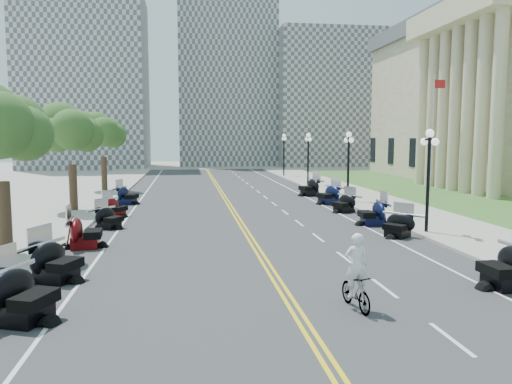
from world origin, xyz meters
name	(u,v)px	position (x,y,z in m)	size (l,w,h in m)	color
ground	(264,261)	(0.00, 0.00, 0.00)	(160.00, 160.00, 0.00)	gray
road	(238,219)	(0.00, 10.00, 0.00)	(16.00, 90.00, 0.01)	#333335
centerline_yellow_a	(236,219)	(-0.12, 10.00, 0.01)	(0.12, 90.00, 0.00)	yellow
centerline_yellow_b	(240,218)	(0.12, 10.00, 0.01)	(0.12, 90.00, 0.00)	yellow
edge_line_north	(344,216)	(6.40, 10.00, 0.01)	(0.12, 90.00, 0.00)	white
edge_line_south	(125,221)	(-6.40, 10.00, 0.01)	(0.12, 90.00, 0.00)	white
lane_dash_4	(451,339)	(3.20, -8.00, 0.01)	(0.12, 2.00, 0.00)	white
lane_dash_5	(384,288)	(3.20, -4.00, 0.01)	(0.12, 2.00, 0.00)	white
lane_dash_6	(345,258)	(3.20, 0.00, 0.01)	(0.12, 2.00, 0.00)	white
lane_dash_7	(318,237)	(3.20, 4.00, 0.01)	(0.12, 2.00, 0.00)	white
lane_dash_8	(299,223)	(3.20, 8.00, 0.01)	(0.12, 2.00, 0.00)	white
lane_dash_9	(285,212)	(3.20, 12.00, 0.01)	(0.12, 2.00, 0.00)	white
lane_dash_10	(274,204)	(3.20, 16.00, 0.01)	(0.12, 2.00, 0.00)	white
lane_dash_11	(265,197)	(3.20, 20.00, 0.01)	(0.12, 2.00, 0.00)	white
lane_dash_12	(258,192)	(3.20, 24.00, 0.01)	(0.12, 2.00, 0.00)	white
lane_dash_13	(252,187)	(3.20, 28.00, 0.01)	(0.12, 2.00, 0.00)	white
lane_dash_14	(247,183)	(3.20, 32.00, 0.01)	(0.12, 2.00, 0.00)	white
lane_dash_15	(243,180)	(3.20, 36.00, 0.01)	(0.12, 2.00, 0.00)	white
lane_dash_16	(239,177)	(3.20, 40.00, 0.01)	(0.12, 2.00, 0.00)	white
lane_dash_17	(236,175)	(3.20, 44.00, 0.01)	(0.12, 2.00, 0.00)	white
lane_dash_18	(233,172)	(3.20, 48.00, 0.01)	(0.12, 2.00, 0.00)	white
lane_dash_19	(230,170)	(3.20, 52.00, 0.01)	(0.12, 2.00, 0.00)	white
sidewalk_north	(409,214)	(10.50, 10.00, 0.07)	(5.00, 90.00, 0.15)	#9E9991
sidewalk_south	(49,222)	(-10.50, 10.00, 0.07)	(5.00, 90.00, 0.15)	#9E9991
lawn	(448,197)	(17.50, 18.00, 0.05)	(9.00, 60.00, 0.10)	#356023
distant_block_a	(86,83)	(-18.00, 62.00, 13.00)	(18.00, 14.00, 26.00)	gray
distant_block_b	(226,76)	(4.00, 68.00, 15.00)	(16.00, 12.00, 30.00)	gray
distant_block_c	(333,100)	(22.00, 65.00, 11.00)	(20.00, 14.00, 22.00)	gray
street_lamp_2	(428,181)	(8.60, 4.00, 2.60)	(0.50, 1.20, 4.90)	black
street_lamp_3	(348,167)	(8.60, 16.00, 2.60)	(0.50, 1.20, 4.90)	black
street_lamp_4	(308,159)	(8.60, 28.00, 2.60)	(0.50, 1.20, 4.90)	black
street_lamp_5	(284,155)	(8.60, 40.00, 2.60)	(0.50, 1.20, 4.90)	black
flagpole	(432,134)	(18.00, 22.00, 5.00)	(1.10, 0.20, 10.00)	silver
tree_2	(0,136)	(-10.00, 2.00, 4.75)	(4.80, 4.80, 9.20)	#235619
tree_3	(71,137)	(-10.00, 14.00, 4.75)	(4.80, 4.80, 9.20)	#235619
tree_4	(103,137)	(-10.00, 26.00, 4.75)	(4.80, 4.80, 9.20)	#235619
motorcycle_n_4	(507,264)	(6.97, -4.53, 0.77)	(2.20, 2.20, 1.54)	black
motorcycle_n_6	(398,224)	(6.95, 3.58, 0.65)	(1.85, 1.85, 1.30)	black
motorcycle_n_7	(373,211)	(6.96, 6.84, 0.75)	(2.14, 2.14, 1.50)	black
motorcycle_n_8	(344,202)	(6.86, 11.52, 0.65)	(1.85, 1.85, 1.29)	black
motorcycle_n_9	(328,194)	(7.01, 15.46, 0.75)	(2.14, 2.14, 1.50)	black
motorcycle_n_10	(309,186)	(6.88, 20.47, 0.77)	(2.21, 2.21, 1.55)	black
motorcycle_s_4	(22,293)	(-7.09, -5.47, 0.78)	(2.24, 2.24, 1.56)	black
motorcycle_s_5	(56,259)	(-7.17, -1.79, 0.74)	(2.11, 2.11, 1.48)	black
motorcycle_s_6	(85,231)	(-7.25, 3.22, 0.76)	(2.16, 2.16, 1.51)	#590A0C
motorcycle_s_7	(109,217)	(-6.91, 7.76, 0.63)	(1.80, 1.80, 1.26)	black
motorcycle_s_8	(115,206)	(-7.14, 11.62, 0.64)	(1.82, 1.82, 1.27)	#590A0C
motorcycle_s_9	(127,194)	(-7.09, 17.29, 0.71)	(2.03, 2.03, 1.42)	black
bicycle	(356,292)	(1.65, -5.73, 0.51)	(0.48, 1.70, 1.02)	#A51414
cyclist_rider	(357,241)	(1.65, -5.73, 1.91)	(0.65, 0.43, 1.79)	white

